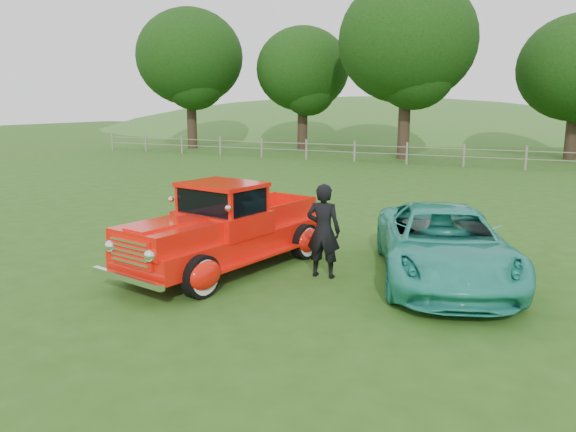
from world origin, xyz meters
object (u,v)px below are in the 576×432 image
at_px(tree_near_west, 407,41).
at_px(teal_sedan, 444,244).
at_px(tree_mid_west, 303,69).
at_px(man, 323,231).
at_px(red_pickup, 225,231).
at_px(tree_far_west, 190,57).

relative_size(tree_near_west, teal_sedan, 2.10).
bearing_deg(tree_mid_west, man, -64.63).
distance_m(red_pickup, man, 2.01).
bearing_deg(man, teal_sedan, -164.47).
distance_m(tree_mid_west, teal_sedan, 30.07).
height_order(tree_far_west, teal_sedan, tree_far_west).
bearing_deg(red_pickup, tree_far_west, 137.55).
height_order(tree_far_west, red_pickup, tree_far_west).
height_order(tree_mid_west, teal_sedan, tree_mid_west).
xyz_separation_m(tree_far_west, tree_mid_west, (8.00, 2.00, -0.94)).
bearing_deg(tree_mid_west, tree_far_west, -165.96).
height_order(red_pickup, man, man).
relative_size(red_pickup, teal_sedan, 1.05).
bearing_deg(tree_far_west, man, -50.04).
bearing_deg(teal_sedan, tree_far_west, 114.04).
xyz_separation_m(tree_far_west, tree_near_west, (16.00, -1.00, 0.31)).
xyz_separation_m(tree_near_west, man, (4.61, -23.60, -5.88)).
relative_size(tree_near_west, red_pickup, 2.00).
distance_m(tree_near_west, teal_sedan, 24.50).
height_order(tree_mid_west, man, tree_mid_west).
bearing_deg(red_pickup, tree_mid_west, 122.35).
relative_size(tree_mid_west, red_pickup, 1.62).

